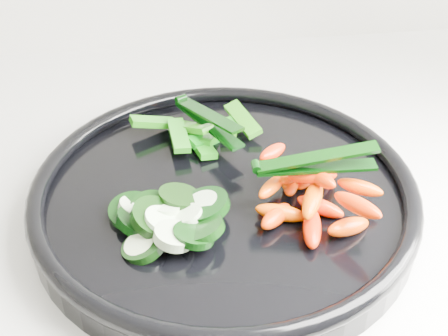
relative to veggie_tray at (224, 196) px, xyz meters
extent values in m
cube|color=silver|center=(0.19, 0.08, -0.04)|extent=(2.02, 0.62, 0.03)
cylinder|color=black|center=(0.00, 0.00, -0.01)|extent=(0.48, 0.48, 0.02)
torus|color=black|center=(0.00, 0.00, 0.01)|extent=(0.49, 0.49, 0.02)
cylinder|color=black|center=(-0.08, -0.07, 0.01)|extent=(0.05, 0.05, 0.02)
cylinder|color=beige|center=(-0.08, -0.07, 0.01)|extent=(0.04, 0.04, 0.02)
cylinder|color=black|center=(-0.08, -0.04, 0.01)|extent=(0.06, 0.06, 0.03)
cylinder|color=beige|center=(-0.09, -0.02, 0.01)|extent=(0.04, 0.04, 0.02)
cylinder|color=black|center=(-0.07, -0.02, 0.01)|extent=(0.06, 0.05, 0.03)
cylinder|color=beige|center=(-0.07, -0.04, 0.01)|extent=(0.05, 0.05, 0.02)
cylinder|color=black|center=(-0.05, -0.03, 0.01)|extent=(0.05, 0.05, 0.02)
cylinder|color=beige|center=(-0.07, -0.02, 0.01)|extent=(0.04, 0.04, 0.02)
cylinder|color=black|center=(-0.07, -0.02, 0.01)|extent=(0.06, 0.06, 0.02)
cylinder|color=beige|center=(-0.07, -0.03, 0.01)|extent=(0.04, 0.04, 0.01)
cylinder|color=black|center=(-0.09, -0.02, 0.01)|extent=(0.05, 0.05, 0.02)
cylinder|color=#CEF0C0|center=(-0.07, -0.02, 0.01)|extent=(0.04, 0.04, 0.01)
cylinder|color=black|center=(-0.03, -0.06, 0.02)|extent=(0.06, 0.06, 0.03)
cylinder|color=#CAEDBD|center=(-0.04, -0.05, 0.02)|extent=(0.04, 0.04, 0.02)
cylinder|color=black|center=(-0.04, -0.02, 0.02)|extent=(0.05, 0.05, 0.02)
cylinder|color=#B6D2A8|center=(-0.06, -0.03, 0.02)|extent=(0.04, 0.04, 0.01)
cylinder|color=black|center=(-0.07, -0.04, 0.02)|extent=(0.07, 0.07, 0.03)
cylinder|color=#DBF7C5|center=(-0.06, -0.05, 0.02)|extent=(0.04, 0.04, 0.03)
cylinder|color=black|center=(-0.02, -0.03, 0.02)|extent=(0.06, 0.05, 0.02)
cylinder|color=beige|center=(-0.02, -0.03, 0.02)|extent=(0.03, 0.03, 0.02)
cylinder|color=black|center=(-0.04, -0.07, 0.02)|extent=(0.05, 0.05, 0.02)
cylinder|color=beige|center=(-0.05, -0.07, 0.02)|extent=(0.05, 0.05, 0.02)
ellipsoid|color=#FB5900|center=(0.05, -0.05, 0.01)|extent=(0.05, 0.03, 0.02)
ellipsoid|color=red|center=(0.07, -0.07, 0.01)|extent=(0.03, 0.05, 0.02)
ellipsoid|color=#FF5C00|center=(0.07, 0.00, 0.01)|extent=(0.04, 0.05, 0.03)
ellipsoid|color=#E25400|center=(0.10, -0.07, 0.01)|extent=(0.05, 0.04, 0.03)
ellipsoid|color=#FF4900|center=(0.06, -0.01, 0.01)|extent=(0.03, 0.04, 0.02)
ellipsoid|color=#FF2000|center=(0.04, -0.05, 0.01)|extent=(0.05, 0.04, 0.02)
ellipsoid|color=#F01A00|center=(0.08, -0.04, 0.01)|extent=(0.05, 0.04, 0.02)
ellipsoid|color=#FF1000|center=(0.11, 0.02, 0.01)|extent=(0.03, 0.05, 0.02)
ellipsoid|color=#E82F00|center=(0.09, 0.01, 0.01)|extent=(0.05, 0.05, 0.02)
ellipsoid|color=#FF6700|center=(0.04, -0.02, 0.03)|extent=(0.04, 0.04, 0.02)
ellipsoid|color=#E44E00|center=(0.10, -0.01, 0.03)|extent=(0.05, 0.05, 0.03)
ellipsoid|color=#FF5F00|center=(0.06, -0.01, 0.03)|extent=(0.04, 0.05, 0.02)
ellipsoid|color=#EB6000|center=(0.07, -0.05, 0.03)|extent=(0.04, 0.06, 0.02)
ellipsoid|color=#EE1B00|center=(0.07, 0.00, 0.03)|extent=(0.04, 0.03, 0.02)
ellipsoid|color=#E85F00|center=(0.12, -0.04, 0.03)|extent=(0.05, 0.03, 0.02)
ellipsoid|color=red|center=(0.08, -0.03, 0.04)|extent=(0.03, 0.05, 0.02)
ellipsoid|color=#ED3600|center=(0.05, 0.01, 0.04)|extent=(0.04, 0.04, 0.02)
ellipsoid|color=#FA4E00|center=(0.08, -0.03, 0.04)|extent=(0.05, 0.03, 0.02)
ellipsoid|color=#FB2A00|center=(0.11, -0.08, 0.04)|extent=(0.04, 0.05, 0.02)
cube|color=#0A6B0D|center=(0.00, 0.10, 0.01)|extent=(0.04, 0.06, 0.02)
cube|color=#09610C|center=(-0.01, 0.09, 0.01)|extent=(0.05, 0.04, 0.02)
cube|color=#27700A|center=(0.02, 0.11, 0.01)|extent=(0.02, 0.05, 0.02)
cube|color=#0A720D|center=(-0.01, 0.07, 0.01)|extent=(0.03, 0.05, 0.01)
cube|color=#0E720A|center=(0.00, 0.10, 0.01)|extent=(0.07, 0.04, 0.02)
cube|color=#14740B|center=(-0.02, 0.10, 0.02)|extent=(0.05, 0.05, 0.02)
cube|color=#1A6B0A|center=(-0.06, 0.11, 0.02)|extent=(0.05, 0.03, 0.02)
cube|color=#0A7010|center=(-0.04, 0.08, 0.02)|extent=(0.02, 0.06, 0.01)
cube|color=#26740B|center=(0.04, 0.11, 0.02)|extent=(0.04, 0.06, 0.02)
cylinder|color=black|center=(0.03, -0.03, 0.05)|extent=(0.01, 0.01, 0.01)
cube|color=black|center=(0.08, -0.03, 0.05)|extent=(0.11, 0.02, 0.00)
cube|color=black|center=(0.08, -0.03, 0.06)|extent=(0.11, 0.02, 0.02)
cylinder|color=black|center=(-0.03, 0.14, 0.03)|extent=(0.01, 0.01, 0.01)
cube|color=black|center=(0.00, 0.09, 0.02)|extent=(0.06, 0.11, 0.00)
cube|color=black|center=(0.00, 0.09, 0.04)|extent=(0.06, 0.10, 0.02)
camera|label=1|loc=(-0.06, -0.46, 0.39)|focal=50.00mm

